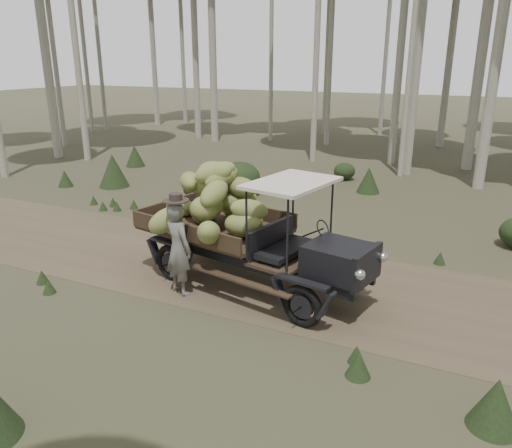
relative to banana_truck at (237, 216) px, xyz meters
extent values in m
plane|color=#473D2B|center=(-1.49, 0.48, -1.44)|extent=(120.00, 120.00, 0.00)
cube|color=brown|center=(-1.49, 0.48, -1.44)|extent=(70.00, 4.00, 0.01)
cube|color=black|center=(2.26, -0.41, -0.40)|extent=(1.22, 1.18, 0.58)
cube|color=black|center=(2.83, -0.53, -0.40)|extent=(0.31, 1.05, 0.65)
cube|color=black|center=(0.82, -0.13, -0.29)|extent=(0.37, 1.45, 0.58)
cube|color=#38281C|center=(-0.61, 0.16, -0.40)|extent=(3.24, 2.42, 0.08)
cube|color=#38281C|center=(-0.43, 1.08, -0.21)|extent=(2.89, 0.63, 0.33)
cube|color=#38281C|center=(-0.80, -0.77, -0.21)|extent=(2.89, 0.63, 0.33)
cube|color=#38281C|center=(-2.05, 0.44, -0.21)|extent=(0.43, 1.86, 0.33)
cube|color=beige|center=(1.27, -0.22, 0.88)|extent=(1.53, 1.98, 0.06)
cube|color=black|center=(0.54, 0.33, -0.79)|extent=(4.74, 1.04, 0.19)
cube|color=black|center=(0.39, -0.45, -0.79)|extent=(4.74, 1.04, 0.19)
torus|color=black|center=(2.22, 0.45, -1.04)|extent=(0.81, 0.30, 0.80)
torus|color=black|center=(1.89, -1.19, -1.04)|extent=(0.81, 0.30, 0.80)
torus|color=black|center=(-0.96, 1.08, -1.04)|extent=(0.81, 0.30, 0.80)
torus|color=black|center=(-1.29, -0.56, -1.04)|extent=(0.81, 0.30, 0.80)
sphere|color=beige|center=(3.00, -0.08, -0.34)|extent=(0.19, 0.19, 0.19)
sphere|color=beige|center=(2.82, -1.00, -0.34)|extent=(0.19, 0.19, 0.19)
ellipsoid|color=olive|center=(0.27, -0.22, -0.08)|extent=(0.88, 0.69, 0.52)
ellipsoid|color=olive|center=(-0.38, 0.28, 0.22)|extent=(0.73, 0.41, 0.42)
ellipsoid|color=olive|center=(-0.88, 0.19, 0.55)|extent=(1.01, 0.69, 0.55)
ellipsoid|color=olive|center=(-0.50, 0.04, 0.85)|extent=(1.00, 0.82, 0.60)
ellipsoid|color=olive|center=(-0.38, 0.84, -0.16)|extent=(0.86, 0.59, 0.61)
ellipsoid|color=olive|center=(-0.55, 0.00, 0.17)|extent=(0.58, 0.83, 0.49)
ellipsoid|color=olive|center=(-0.06, 0.35, 0.53)|extent=(0.80, 0.62, 0.55)
ellipsoid|color=olive|center=(-0.66, 0.17, 0.74)|extent=(0.77, 0.85, 0.58)
ellipsoid|color=olive|center=(-1.69, 0.51, -0.17)|extent=(0.80, 0.42, 0.48)
ellipsoid|color=olive|center=(-0.22, 0.58, 0.19)|extent=(0.90, 0.64, 0.57)
ellipsoid|color=olive|center=(-0.36, -0.26, 0.50)|extent=(0.56, 0.92, 0.70)
ellipsoid|color=olive|center=(-0.50, 0.08, 0.83)|extent=(0.84, 0.46, 0.68)
ellipsoid|color=olive|center=(0.10, 0.52, -0.11)|extent=(0.88, 0.81, 0.64)
ellipsoid|color=olive|center=(0.34, -0.09, 0.21)|extent=(0.93, 0.85, 0.57)
ellipsoid|color=olive|center=(-0.50, 0.21, 0.53)|extent=(0.82, 0.91, 0.67)
ellipsoid|color=olive|center=(-0.70, 0.30, 0.80)|extent=(0.70, 0.44, 0.47)
ellipsoid|color=olive|center=(-0.98, 0.33, -0.15)|extent=(0.57, 0.77, 0.57)
ellipsoid|color=olive|center=(-0.55, -0.33, 0.18)|extent=(0.65, 0.81, 0.57)
ellipsoid|color=olive|center=(-1.19, 0.15, 0.57)|extent=(0.86, 0.94, 0.43)
ellipsoid|color=olive|center=(-0.38, 0.09, 0.76)|extent=(0.81, 0.93, 0.62)
ellipsoid|color=olive|center=(-1.22, -0.74, -0.04)|extent=(1.02, 0.84, 0.79)
ellipsoid|color=olive|center=(-0.09, -0.96, -0.06)|extent=(0.75, 0.96, 0.73)
imported|color=#5F5D57|center=(-0.78, -0.98, -0.49)|extent=(0.81, 0.67, 1.90)
cylinder|color=#2F2521|center=(-0.78, -0.98, 0.49)|extent=(0.66, 0.66, 0.03)
cylinder|color=#2F2521|center=(-0.78, -0.98, 0.55)|extent=(0.33, 0.33, 0.15)
cylinder|color=#B2AD9E|center=(-17.02, 20.65, 6.33)|extent=(0.37, 0.37, 15.55)
cone|color=#233319|center=(3.16, -2.20, -1.23)|extent=(0.39, 0.39, 0.43)
cone|color=#233319|center=(-1.51, 8.03, -1.11)|extent=(0.61, 0.61, 0.67)
ellipsoid|color=#233319|center=(-4.27, 5.23, -1.09)|extent=(0.86, 0.86, 0.69)
cone|color=#233319|center=(0.78, 8.49, -0.99)|extent=(0.81, 0.81, 0.90)
cone|color=#233319|center=(-9.49, 4.58, -1.13)|extent=(0.55, 0.55, 0.61)
ellipsoid|color=#233319|center=(-0.52, 10.03, -1.11)|extent=(0.82, 0.82, 0.66)
cone|color=#233319|center=(-7.87, 5.35, -0.84)|extent=(1.09, 1.09, 1.21)
cone|color=#233319|center=(4.99, -2.53, -1.08)|extent=(0.65, 0.65, 0.72)
cone|color=#233319|center=(-9.47, 8.60, -0.98)|extent=(0.83, 0.83, 0.92)
ellipsoid|color=#233319|center=(-3.15, 6.26, -0.86)|extent=(1.43, 1.43, 1.14)
cone|color=#233319|center=(-3.73, 5.09, -0.89)|extent=(0.99, 0.99, 1.10)
cone|color=#233319|center=(-3.16, -2.13, -1.29)|extent=(0.27, 0.27, 0.30)
cone|color=#233319|center=(-1.75, 3.46, -1.29)|extent=(0.27, 0.27, 0.30)
cone|color=#233319|center=(-6.13, 2.79, -1.29)|extent=(0.27, 0.27, 0.30)
cone|color=#233319|center=(-0.82, 2.63, -1.29)|extent=(0.27, 0.27, 0.30)
cone|color=#233319|center=(3.04, -1.86, -1.29)|extent=(0.27, 0.27, 0.30)
cone|color=#233319|center=(-6.16, 3.28, -1.29)|extent=(0.27, 0.27, 0.30)
cone|color=#233319|center=(-6.87, 3.19, -1.29)|extent=(0.27, 0.27, 0.30)
cone|color=#233319|center=(-1.14, 2.99, -1.29)|extent=(0.27, 0.27, 0.30)
cone|color=#233319|center=(-5.40, 3.36, -1.29)|extent=(0.27, 0.27, 0.30)
cone|color=#233319|center=(-0.41, 3.46, -1.29)|extent=(0.27, 0.27, 0.30)
cone|color=#233319|center=(-5.73, 2.96, -1.29)|extent=(0.27, 0.27, 0.30)
cone|color=#233319|center=(-2.72, 3.27, -1.29)|extent=(0.27, 0.27, 0.30)
cone|color=#233319|center=(-0.46, 3.31, -1.29)|extent=(0.27, 0.27, 0.30)
cone|color=#233319|center=(3.78, 2.82, -1.29)|extent=(0.27, 0.27, 0.30)
cone|color=#233319|center=(-3.65, -1.85, -1.29)|extent=(0.27, 0.27, 0.30)
camera|label=1|loc=(4.49, -8.57, 3.06)|focal=35.00mm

